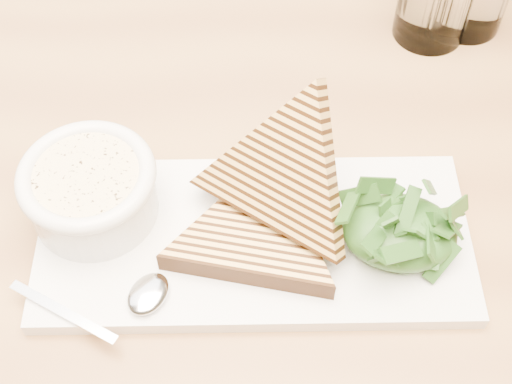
{
  "coord_description": "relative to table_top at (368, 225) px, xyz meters",
  "views": [
    {
      "loc": [
        0.07,
        -0.4,
        1.26
      ],
      "look_at": [
        0.04,
        -0.06,
        0.78
      ],
      "focal_mm": 50.0,
      "sensor_mm": 36.0,
      "label": 1
    }
  ],
  "objects": [
    {
      "name": "spoon_handle",
      "position": [
        -0.25,
        -0.13,
        0.04
      ],
      "size": [
        0.1,
        0.05,
        0.0
      ],
      "primitive_type": "cube",
      "rotation": [
        0.0,
        0.0,
        -0.42
      ],
      "color": "silver",
      "rests_on": "platter"
    },
    {
      "name": "platter",
      "position": [
        -0.1,
        -0.04,
        0.03
      ],
      "size": [
        0.38,
        0.2,
        0.01
      ],
      "primitive_type": "cube",
      "rotation": [
        0.0,
        0.0,
        0.1
      ],
      "color": "white",
      "rests_on": "table_top"
    },
    {
      "name": "salad_base",
      "position": [
        0.02,
        -0.04,
        0.05
      ],
      "size": [
        0.1,
        0.08,
        0.04
      ],
      "primitive_type": "ellipsoid",
      "color": "#163C14",
      "rests_on": "platter"
    },
    {
      "name": "arugula_pile",
      "position": [
        0.02,
        -0.04,
        0.06
      ],
      "size": [
        0.11,
        0.1,
        0.05
      ],
      "primitive_type": null,
      "color": "#315C1C",
      "rests_on": "platter"
    },
    {
      "name": "sandwich_flat",
      "position": [
        -0.1,
        -0.05,
        0.05
      ],
      "size": [
        0.19,
        0.19,
        0.02
      ],
      "primitive_type": null,
      "rotation": [
        0.0,
        0.0,
        -0.11
      ],
      "color": "tan",
      "rests_on": "platter"
    },
    {
      "name": "sandwich_lean",
      "position": [
        -0.08,
        -0.02,
        0.09
      ],
      "size": [
        0.23,
        0.24,
        0.19
      ],
      "primitive_type": null,
      "rotation": [
        0.93,
        0.0,
        -0.51
      ],
      "color": "tan",
      "rests_on": "sandwich_flat"
    },
    {
      "name": "bowl_rim",
      "position": [
        -0.24,
        -0.03,
        0.08
      ],
      "size": [
        0.12,
        0.12,
        0.01
      ],
      "primitive_type": "torus",
      "color": "white",
      "rests_on": "soup_bowl"
    },
    {
      "name": "spoon_bowl",
      "position": [
        -0.18,
        -0.11,
        0.04
      ],
      "size": [
        0.04,
        0.05,
        0.01
      ],
      "primitive_type": "ellipsoid",
      "rotation": [
        0.0,
        0.0,
        -0.42
      ],
      "color": "silver",
      "rests_on": "platter"
    },
    {
      "name": "table_top",
      "position": [
        0.0,
        0.0,
        0.0
      ],
      "size": [
        1.34,
        0.93,
        0.04
      ],
      "primitive_type": "cube",
      "rotation": [
        0.0,
        0.0,
        0.05
      ],
      "color": "olive",
      "rests_on": "ground"
    },
    {
      "name": "soup_bowl",
      "position": [
        -0.24,
        -0.03,
        0.06
      ],
      "size": [
        0.11,
        0.11,
        0.04
      ],
      "primitive_type": "cylinder",
      "color": "white",
      "rests_on": "platter"
    },
    {
      "name": "soup",
      "position": [
        -0.24,
        -0.03,
        0.08
      ],
      "size": [
        0.09,
        0.09,
        0.01
      ],
      "primitive_type": "cylinder",
      "color": "beige",
      "rests_on": "soup_bowl"
    }
  ]
}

